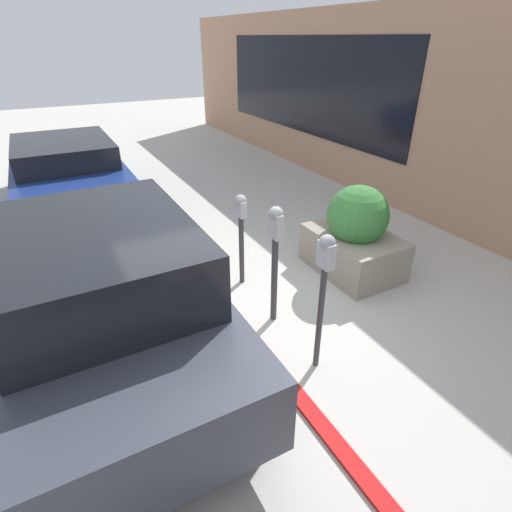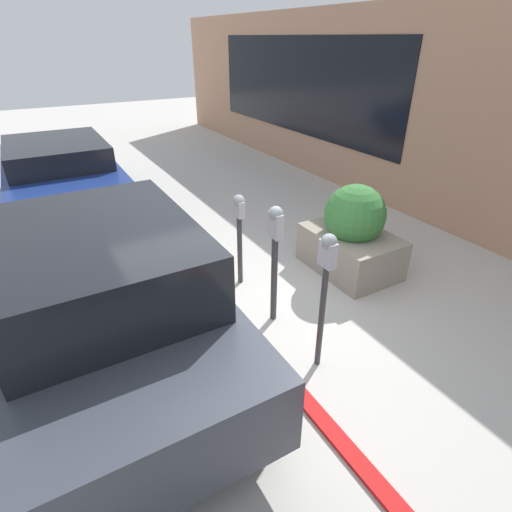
# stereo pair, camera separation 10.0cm
# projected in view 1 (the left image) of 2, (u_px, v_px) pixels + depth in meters

# --- Properties ---
(ground_plane) EXTENTS (40.00, 40.00, 0.00)m
(ground_plane) POSITION_uv_depth(u_px,v_px,m) (248.00, 325.00, 4.88)
(ground_plane) COLOR beige
(curb_strip) EXTENTS (24.50, 0.16, 0.04)m
(curb_strip) POSITION_uv_depth(u_px,v_px,m) (242.00, 326.00, 4.84)
(curb_strip) COLOR red
(curb_strip) RESTS_ON ground_plane
(parking_meter_nearest) EXTENTS (0.18, 0.15, 1.55)m
(parking_meter_nearest) POSITION_uv_depth(u_px,v_px,m) (324.00, 277.00, 3.77)
(parking_meter_nearest) COLOR #38383D
(parking_meter_nearest) RESTS_ON ground_plane
(parking_meter_second) EXTENTS (0.19, 0.16, 1.50)m
(parking_meter_second) POSITION_uv_depth(u_px,v_px,m) (275.00, 246.00, 4.51)
(parking_meter_second) COLOR #38383D
(parking_meter_second) RESTS_ON ground_plane
(parking_meter_middle) EXTENTS (0.19, 0.16, 1.32)m
(parking_meter_middle) POSITION_uv_depth(u_px,v_px,m) (241.00, 222.00, 5.31)
(parking_meter_middle) COLOR #38383D
(parking_meter_middle) RESTS_ON ground_plane
(planter_box) EXTENTS (1.37, 0.97, 1.32)m
(planter_box) POSITION_uv_depth(u_px,v_px,m) (355.00, 236.00, 5.77)
(planter_box) COLOR gray
(planter_box) RESTS_ON ground_plane
(parked_car_middle) EXTENTS (4.06, 1.95, 1.66)m
(parked_car_middle) POSITION_uv_depth(u_px,v_px,m) (106.00, 296.00, 3.93)
(parked_car_middle) COLOR #383D47
(parked_car_middle) RESTS_ON ground_plane
(parked_car_rear) EXTENTS (4.25, 2.06, 1.36)m
(parked_car_rear) POSITION_uv_depth(u_px,v_px,m) (68.00, 171.00, 8.05)
(parked_car_rear) COLOR navy
(parked_car_rear) RESTS_ON ground_plane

